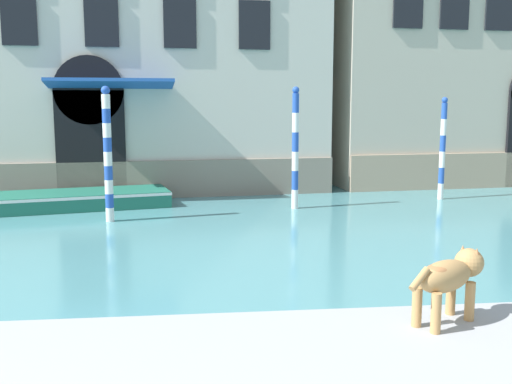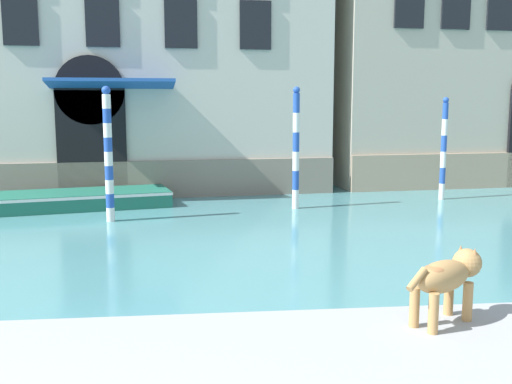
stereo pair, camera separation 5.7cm
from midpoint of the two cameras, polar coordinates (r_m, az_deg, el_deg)
palazzo_right at (r=26.56m, az=18.70°, el=15.79°), size 10.98×6.13×13.44m
boat_foreground at (r=6.44m, az=-0.96°, el=-17.30°), size 7.92×3.00×0.70m
dog_on_deck at (r=7.14m, az=17.99°, el=-7.64°), size 1.14×0.72×0.82m
boat_moored_near_palazzo at (r=18.88m, az=-18.09°, el=-0.73°), size 6.68×2.76×0.48m
mooring_pole_0 at (r=20.41m, az=17.52°, el=3.99°), size 0.19×0.19×3.32m
mooring_pole_1 at (r=17.81m, az=3.92°, el=4.22°), size 0.21×0.21×3.62m
mooring_pole_2 at (r=16.30m, az=-13.78°, el=3.54°), size 0.23×0.23×3.59m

